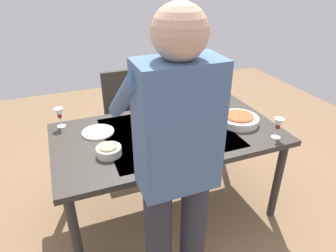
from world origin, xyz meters
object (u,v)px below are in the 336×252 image
at_px(person_server, 176,167).
at_px(wine_glass_right, 278,125).
at_px(wine_glass_left, 59,114).
at_px(water_cup_near_right, 209,118).
at_px(side_bowl_bread, 109,150).
at_px(dining_table, 168,140).
at_px(chair_near, 127,112).
at_px(water_cup_near_left, 165,114).
at_px(water_cup_far_left, 149,112).
at_px(side_bowl_salad, 145,128).
at_px(dinner_plate_far, 174,143).
at_px(dinner_plate_near, 98,132).
at_px(serving_bowl_pasta, 239,119).
at_px(wine_bottle, 224,95).

bearing_deg(person_server, wine_glass_right, -158.43).
xyz_separation_m(wine_glass_left, water_cup_near_right, (-1.06, 0.35, -0.06)).
bearing_deg(side_bowl_bread, dining_table, -163.33).
bearing_deg(chair_near, water_cup_near_left, 102.85).
distance_m(chair_near, wine_glass_right, 1.45).
xyz_separation_m(dining_table, water_cup_near_right, (-0.34, -0.02, 0.11)).
xyz_separation_m(chair_near, water_cup_far_left, (-0.05, 0.57, 0.25)).
xyz_separation_m(water_cup_near_left, side_bowl_salad, (0.20, 0.13, -0.02)).
relative_size(water_cup_near_left, water_cup_far_left, 1.00).
height_order(water_cup_far_left, side_bowl_salad, water_cup_far_left).
xyz_separation_m(water_cup_near_left, dinner_plate_far, (0.06, 0.35, -0.05)).
distance_m(person_server, water_cup_far_left, 1.01).
bearing_deg(side_bowl_bread, dinner_plate_near, -86.72).
distance_m(wine_glass_right, serving_bowl_pasta, 0.32).
height_order(dining_table, water_cup_near_right, water_cup_near_right).
height_order(water_cup_near_right, dinner_plate_near, water_cup_near_right).
height_order(chair_near, wine_bottle, wine_bottle).
bearing_deg(water_cup_near_left, wine_glass_right, 139.94).
bearing_deg(dinner_plate_near, chair_near, -119.24).
bearing_deg(chair_near, wine_glass_right, 123.41).
distance_m(water_cup_far_left, side_bowl_bread, 0.57).
bearing_deg(wine_glass_left, water_cup_near_left, 166.00).
xyz_separation_m(water_cup_near_right, side_bowl_bread, (0.80, 0.16, -0.01)).
xyz_separation_m(wine_glass_left, side_bowl_salad, (-0.56, 0.31, -0.07)).
xyz_separation_m(wine_glass_left, water_cup_far_left, (-0.66, 0.11, -0.05)).
height_order(water_cup_near_left, water_cup_near_right, water_cup_near_left).
bearing_deg(water_cup_far_left, dinner_plate_far, 95.19).
bearing_deg(dinner_plate_far, serving_bowl_pasta, -170.11).
relative_size(wine_glass_left, side_bowl_salad, 0.84).
bearing_deg(dinner_plate_far, dinner_plate_near, -36.97).
height_order(chair_near, side_bowl_bread, chair_near).
height_order(chair_near, wine_glass_right, chair_near).
distance_m(person_server, wine_glass_right, 1.00).
xyz_separation_m(water_cup_near_right, water_cup_far_left, (0.40, -0.25, 0.01)).
distance_m(serving_bowl_pasta, dinner_plate_near, 1.06).
bearing_deg(person_server, dinner_plate_far, -112.08).
distance_m(chair_near, wine_glass_left, 0.82).
xyz_separation_m(person_server, dinner_plate_far, (-0.22, -0.55, -0.23)).
bearing_deg(dinner_plate_near, side_bowl_salad, 159.24).
bearing_deg(chair_near, side_bowl_bread, 70.13).
xyz_separation_m(wine_bottle, wine_glass_right, (-0.07, 0.60, -0.01)).
distance_m(wine_glass_right, side_bowl_bread, 1.16).
bearing_deg(dinner_plate_near, person_server, 104.78).
distance_m(water_cup_near_right, water_cup_far_left, 0.47).
bearing_deg(serving_bowl_pasta, person_server, 39.12).
height_order(wine_glass_right, side_bowl_salad, wine_glass_right).
bearing_deg(water_cup_near_left, wine_bottle, -173.65).
xyz_separation_m(chair_near, side_bowl_salad, (0.05, 0.78, 0.23)).
relative_size(serving_bowl_pasta, dinner_plate_far, 1.30).
bearing_deg(water_cup_far_left, water_cup_near_right, 148.64).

